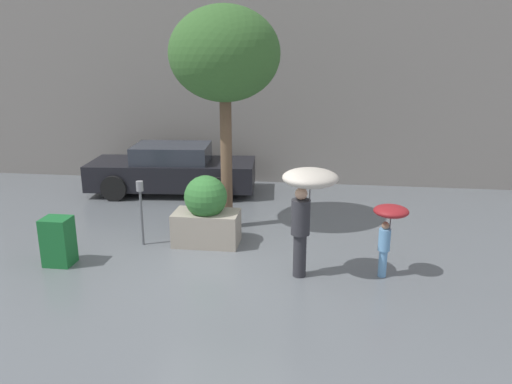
# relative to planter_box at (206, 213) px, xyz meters

# --- Properties ---
(ground_plane) EXTENTS (40.00, 40.00, 0.00)m
(ground_plane) POSITION_rel_planter_box_xyz_m (0.48, -1.29, -0.66)
(ground_plane) COLOR slate
(building_facade) EXTENTS (18.00, 0.30, 6.00)m
(building_facade) POSITION_rel_planter_box_xyz_m (0.48, 5.21, 2.34)
(building_facade) COLOR gray
(building_facade) RESTS_ON ground
(planter_box) EXTENTS (1.31, 0.86, 1.43)m
(planter_box) POSITION_rel_planter_box_xyz_m (0.00, 0.00, 0.00)
(planter_box) COLOR #9E9384
(planter_box) RESTS_ON ground
(person_adult) EXTENTS (0.93, 0.93, 1.94)m
(person_adult) POSITION_rel_planter_box_xyz_m (2.05, -1.27, 0.85)
(person_adult) COLOR #2D2D33
(person_adult) RESTS_ON ground
(person_child) EXTENTS (0.60, 0.60, 1.29)m
(person_child) POSITION_rel_planter_box_xyz_m (3.44, -1.06, 0.34)
(person_child) COLOR #669ED1
(person_child) RESTS_ON ground
(parked_car_near) EXTENTS (4.60, 2.18, 1.34)m
(parked_car_near) POSITION_rel_planter_box_xyz_m (-1.78, 3.60, -0.03)
(parked_car_near) COLOR black
(parked_car_near) RESTS_ON ground
(street_tree) EXTENTS (2.29, 2.29, 4.72)m
(street_tree) POSITION_rel_planter_box_xyz_m (0.23, 1.04, 3.04)
(street_tree) COLOR brown
(street_tree) RESTS_ON ground
(parking_meter) EXTENTS (0.14, 0.14, 1.34)m
(parking_meter) POSITION_rel_planter_box_xyz_m (-1.28, -0.21, 0.29)
(parking_meter) COLOR #595B60
(parking_meter) RESTS_ON ground
(newspaper_box) EXTENTS (0.50, 0.44, 0.90)m
(newspaper_box) POSITION_rel_planter_box_xyz_m (-2.47, -1.34, -0.21)
(newspaper_box) COLOR #19662D
(newspaper_box) RESTS_ON ground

